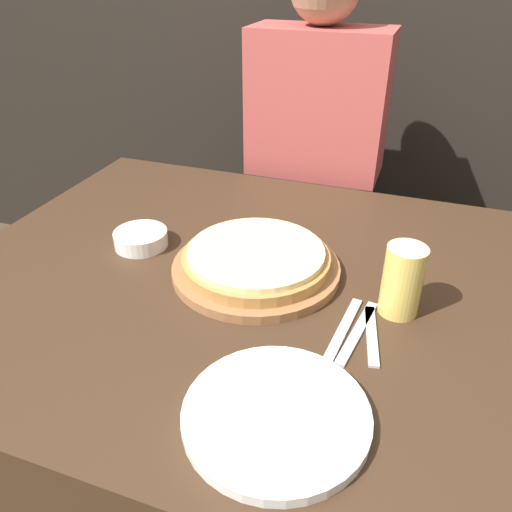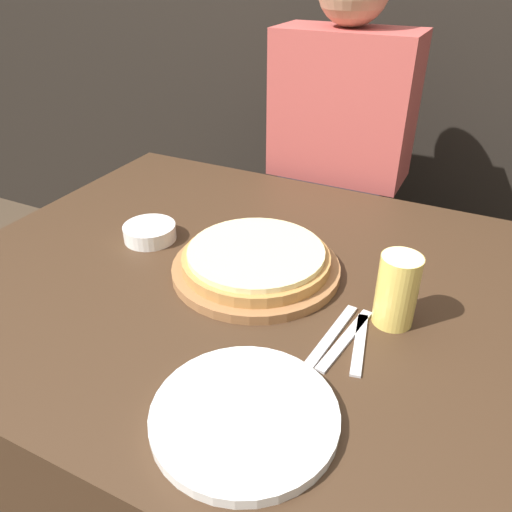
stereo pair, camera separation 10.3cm
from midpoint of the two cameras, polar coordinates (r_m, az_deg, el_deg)
name	(u,v)px [view 2 (the right image)]	position (r m, az deg, el deg)	size (l,w,h in m)	color
ground_plane	(249,489)	(1.57, 1.27, -25.18)	(12.00, 12.00, 0.00)	#473828
dining_table	(248,399)	(1.28, 1.48, -16.12)	(1.26, 1.02, 0.74)	#3D2819
pizza_on_board	(256,262)	(1.04, 2.84, -0.77)	(0.35, 0.35, 0.06)	#99663D
beer_glass	(397,287)	(0.92, 18.97, -3.53)	(0.07, 0.07, 0.14)	#E5C65B
dinner_plate	(245,415)	(0.75, 2.81, -17.90)	(0.27, 0.27, 0.02)	white
side_bowl	(150,232)	(1.18, -9.62, 2.63)	(0.12, 0.12, 0.04)	white
fork	(332,335)	(0.90, 11.93, -8.96)	(0.04, 0.19, 0.00)	silver
dinner_knife	(345,339)	(0.90, 13.47, -9.37)	(0.05, 0.19, 0.00)	silver
spoon	(359,344)	(0.90, 15.02, -9.78)	(0.05, 0.16, 0.00)	silver
diner_person	(335,193)	(1.64, 10.86, 7.01)	(0.40, 0.20, 1.33)	#33333D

